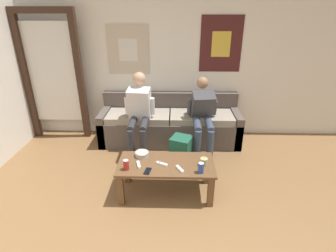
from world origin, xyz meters
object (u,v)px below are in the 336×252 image
(pillar_candle, at_px, (204,162))
(game_controller_near_left, at_px, (139,165))
(ceramic_bowl, at_px, (142,154))
(cell_phone, at_px, (148,171))
(person_seated_teen, at_px, (203,114))
(backpack, at_px, (181,152))
(person_seated_adult, at_px, (139,112))
(couch, at_px, (170,125))
(game_controller_far_center, at_px, (162,164))
(drink_can_red, at_px, (126,165))
(coffee_table, at_px, (166,169))
(drink_can_blue, at_px, (201,168))
(game_controller_near_right, at_px, (180,169))

(pillar_candle, distance_m, game_controller_near_left, 0.77)
(ceramic_bowl, bearing_deg, cell_phone, -72.81)
(person_seated_teen, height_order, backpack, person_seated_teen)
(ceramic_bowl, xyz_separation_m, pillar_candle, (0.75, -0.19, 0.01))
(pillar_candle, bearing_deg, game_controller_near_left, -177.53)
(person_seated_adult, relative_size, cell_phone, 8.51)
(couch, bearing_deg, game_controller_far_center, -92.59)
(game_controller_far_center, bearing_deg, game_controller_near_left, -174.51)
(person_seated_adult, bearing_deg, drink_can_red, -90.11)
(person_seated_teen, distance_m, pillar_candle, 1.12)
(coffee_table, distance_m, game_controller_far_center, 0.11)
(drink_can_red, bearing_deg, drink_can_blue, -2.52)
(coffee_table, distance_m, pillar_candle, 0.46)
(couch, xyz_separation_m, pillar_candle, (0.43, -1.46, 0.18))
(game_controller_near_left, bearing_deg, cell_phone, -45.02)
(drink_can_red, distance_m, cell_phone, 0.26)
(coffee_table, height_order, game_controller_near_right, game_controller_near_right)
(coffee_table, height_order, drink_can_blue, drink_can_blue)
(couch, relative_size, drink_can_blue, 18.83)
(coffee_table, distance_m, drink_can_red, 0.50)
(backpack, xyz_separation_m, drink_can_blue, (0.21, -0.84, 0.28))
(ceramic_bowl, relative_size, game_controller_far_center, 1.20)
(ceramic_bowl, bearing_deg, pillar_candle, -13.84)
(person_seated_teen, relative_size, game_controller_far_center, 8.00)
(ceramic_bowl, height_order, game_controller_far_center, ceramic_bowl)
(backpack, xyz_separation_m, ceramic_bowl, (-0.50, -0.50, 0.25))
(person_seated_teen, relative_size, game_controller_near_right, 8.04)
(couch, distance_m, person_seated_adult, 0.72)
(coffee_table, height_order, drink_can_red, drink_can_red)
(game_controller_far_center, bearing_deg, pillar_candle, 0.80)
(drink_can_red, bearing_deg, game_controller_near_left, 32.55)
(person_seated_adult, xyz_separation_m, pillar_candle, (0.90, -1.08, -0.21))
(ceramic_bowl, distance_m, game_controller_near_left, 0.22)
(backpack, xyz_separation_m, game_controller_near_right, (-0.03, -0.79, 0.23))
(drink_can_red, relative_size, game_controller_near_left, 0.84)
(ceramic_bowl, xyz_separation_m, game_controller_near_right, (0.47, -0.29, -0.02))
(drink_can_blue, relative_size, game_controller_near_right, 0.87)
(game_controller_near_right, bearing_deg, game_controller_far_center, 154.43)
(game_controller_far_center, xyz_separation_m, cell_phone, (-0.15, -0.14, -0.01))
(backpack, distance_m, drink_can_blue, 0.91)
(backpack, height_order, game_controller_near_right, game_controller_near_right)
(game_controller_near_right, bearing_deg, ceramic_bowl, 148.00)
(backpack, bearing_deg, game_controller_far_center, -109.32)
(backpack, height_order, ceramic_bowl, ceramic_bowl)
(drink_can_red, relative_size, game_controller_far_center, 0.86)
(pillar_candle, bearing_deg, person_seated_adult, 129.68)
(ceramic_bowl, height_order, cell_phone, ceramic_bowl)
(ceramic_bowl, xyz_separation_m, drink_can_blue, (0.71, -0.34, 0.03))
(ceramic_bowl, relative_size, cell_phone, 1.18)
(couch, relative_size, drink_can_red, 18.83)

